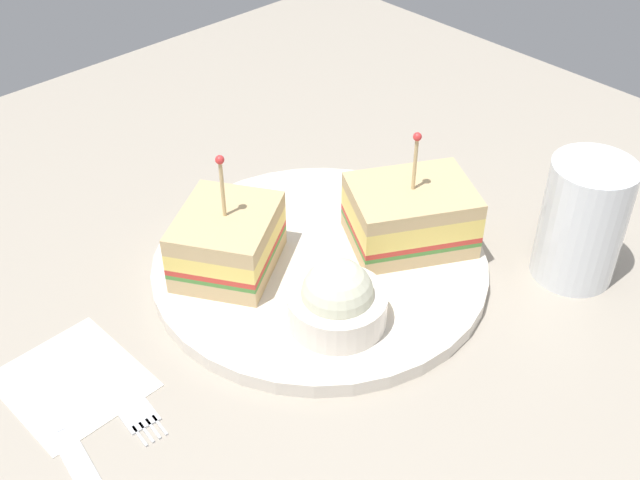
% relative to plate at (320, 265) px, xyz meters
% --- Properties ---
extents(ground_plane, '(0.95, 0.95, 0.02)m').
position_rel_plate_xyz_m(ground_plane, '(0.00, 0.00, -0.02)').
color(ground_plane, '#9E9384').
extents(plate, '(0.28, 0.28, 0.01)m').
position_rel_plate_xyz_m(plate, '(0.00, 0.00, 0.00)').
color(plate, silver).
rests_on(plate, ground_plane).
extents(sandwich_half_front, '(0.12, 0.11, 0.11)m').
position_rel_plate_xyz_m(sandwich_half_front, '(-0.07, 0.03, 0.03)').
color(sandwich_half_front, tan).
rests_on(sandwich_half_front, plate).
extents(sandwich_half_back, '(0.11, 0.11, 0.11)m').
position_rel_plate_xyz_m(sandwich_half_back, '(0.06, -0.04, 0.03)').
color(sandwich_half_back, tan).
rests_on(sandwich_half_back, plate).
extents(coleslaw_bowl, '(0.07, 0.07, 0.05)m').
position_rel_plate_xyz_m(coleslaw_bowl, '(0.04, 0.06, 0.03)').
color(coleslaw_bowl, silver).
rests_on(coleslaw_bowl, plate).
extents(drink_glass, '(0.07, 0.07, 0.11)m').
position_rel_plate_xyz_m(drink_glass, '(-0.15, 0.14, 0.04)').
color(drink_glass, silver).
rests_on(drink_glass, ground_plane).
extents(napkin, '(0.09, 0.10, 0.00)m').
position_rel_plate_xyz_m(napkin, '(0.21, -0.03, -0.01)').
color(napkin, beige).
rests_on(napkin, ground_plane).
extents(fork, '(0.03, 0.12, 0.00)m').
position_rel_plate_xyz_m(fork, '(0.19, 0.01, -0.00)').
color(fork, silver).
rests_on(fork, ground_plane).
extents(knife, '(0.03, 0.13, 0.00)m').
position_rel_plate_xyz_m(knife, '(0.24, 0.00, -0.00)').
color(knife, silver).
rests_on(knife, ground_plane).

